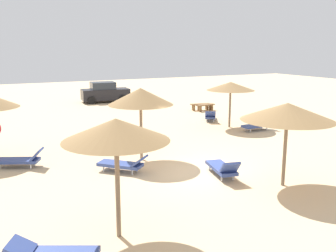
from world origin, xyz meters
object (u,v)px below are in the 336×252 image
lounger_3 (223,168)px  bench_0 (200,106)px  parasol_0 (231,86)px  parasol_2 (116,130)px  lounger_4 (20,159)px  lounger_5 (123,164)px  parasol_3 (287,112)px  bench_1 (205,106)px  lounger_6 (210,116)px  parasol_5 (141,97)px  lounger_0 (258,125)px  parked_car (105,92)px

lounger_3 → bench_0: lounger_3 is taller
parasol_0 → lounger_3: 9.01m
parasol_2 → lounger_4: parasol_2 is taller
lounger_3 → lounger_5: (-3.08, 2.09, -0.01)m
parasol_3 → bench_1: bearing=67.9°
parasol_2 → lounger_6: 15.78m
lounger_3 → lounger_4: lounger_3 is taller
parasol_0 → lounger_5: size_ratio=1.54×
parasol_2 → bench_1: 19.37m
parasol_5 → lounger_3: parasol_5 is taller
lounger_3 → lounger_5: lounger_3 is taller
parasol_2 → lounger_5: (1.79, 4.62, -2.42)m
parasol_2 → bench_1: size_ratio=1.96×
lounger_0 → parked_car: (-4.46, 14.76, 0.50)m
parasol_3 → lounger_3: parasol_3 is taller
lounger_5 → lounger_4: bearing=146.0°
parasol_0 → parasol_2: bearing=-136.9°
parasol_3 → parasol_5: (-3.19, 4.97, 0.11)m
parasol_3 → parasol_2: bearing=-172.1°
lounger_0 → parked_car: bearing=106.8°
parked_car → parasol_2: bearing=-106.3°
bench_1 → parked_car: size_ratio=0.37×
parasol_0 → parked_car: bearing=104.7°
parasol_2 → lounger_0: (11.12, 8.07, -2.41)m
parasol_3 → parked_car: parasol_3 is taller
lounger_0 → lounger_4: size_ratio=0.96×
lounger_4 → lounger_5: (3.45, -2.33, -0.01)m
lounger_3 → parasol_0: bearing=52.8°
parasol_0 → lounger_5: parasol_0 is taller
lounger_3 → lounger_6: (5.38, 9.21, -0.00)m
bench_0 → parked_car: parked_car is taller
lounger_3 → lounger_5: bearing=145.9°
parasol_5 → parked_car: 17.48m
lounger_5 → lounger_6: bearing=40.1°
bench_1 → parasol_2: bearing=-128.5°
lounger_4 → lounger_5: 4.17m
parasol_3 → parked_car: 22.04m
parasol_2 → bench_0: (11.80, 15.52, -2.39)m
lounger_5 → lounger_0: bearing=20.3°
parasol_2 → bench_1: (11.96, 15.04, -2.39)m
parasol_0 → bench_0: size_ratio=1.80×
lounger_3 → lounger_5: 3.72m
parasol_5 → lounger_5: (-1.24, -1.21, -2.36)m
parasol_0 → parasol_3: 9.52m
parked_car → lounger_0: bearing=-73.2°
bench_0 → parasol_5: bearing=-132.2°
parasol_3 → parasol_5: 5.91m
lounger_4 → bench_1: (13.63, 8.09, 0.02)m
parasol_5 → bench_0: bearing=47.8°
lounger_5 → parked_car: 18.86m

